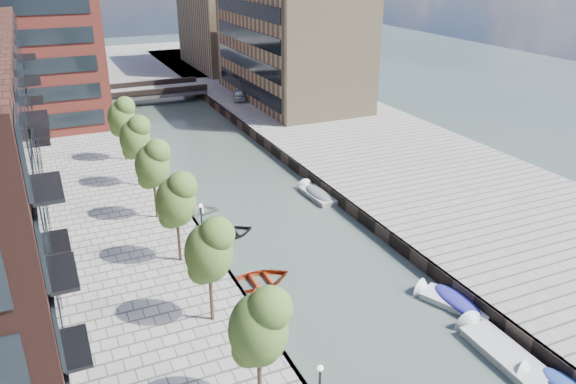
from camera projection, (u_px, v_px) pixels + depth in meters
water at (231, 176)px, 52.43m from camera, size 300.00×300.00×0.00m
quay_right at (377, 149)px, 58.27m from camera, size 20.00×140.00×1.00m
quay_wall_left at (166, 181)px, 49.94m from camera, size 0.25×140.00×1.00m
quay_wall_right at (290, 162)px, 54.54m from camera, size 0.25×140.00×1.00m
far_closure at (124, 64)px, 102.55m from camera, size 80.00×40.00×1.00m
tan_block_near at (290, 46)px, 73.77m from camera, size 12.00×25.00×14.00m
tan_block_far at (227, 18)px, 95.18m from camera, size 12.00×20.00×16.00m
bridge at (157, 91)px, 78.72m from camera, size 13.00×6.00×1.30m
tree_1 at (258, 325)px, 22.82m from camera, size 2.50×2.50×5.95m
tree_2 at (208, 249)px, 28.69m from camera, size 2.50×2.50×5.95m
tree_3 at (175, 199)px, 34.56m from camera, size 2.50×2.50×5.95m
tree_4 at (152, 163)px, 40.43m from camera, size 2.50×2.50×5.95m
tree_5 at (134, 136)px, 46.30m from camera, size 2.50×2.50×5.95m
tree_6 at (121, 116)px, 52.17m from camera, size 2.50×2.50×5.95m
lamp_1 at (202, 227)px, 34.92m from camera, size 0.24×0.24×4.12m
lamp_2 at (150, 151)px, 48.34m from camera, size 0.24×0.24×4.12m
sloop_2 at (258, 284)px, 35.45m from camera, size 4.60×3.40×0.92m
sloop_3 at (194, 213)px, 45.10m from camera, size 4.85×4.05×0.86m
sloop_4 at (229, 236)px, 41.41m from camera, size 4.29×3.25×0.84m
motorboat_2 at (495, 348)px, 29.53m from camera, size 2.00×5.49×1.82m
motorboat_3 at (450, 301)px, 33.38m from camera, size 3.32×4.82×1.53m
motorboat_4 at (316, 194)px, 48.16m from camera, size 1.82×4.69×1.54m
car at (239, 95)px, 75.19m from camera, size 2.73×4.36×1.38m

